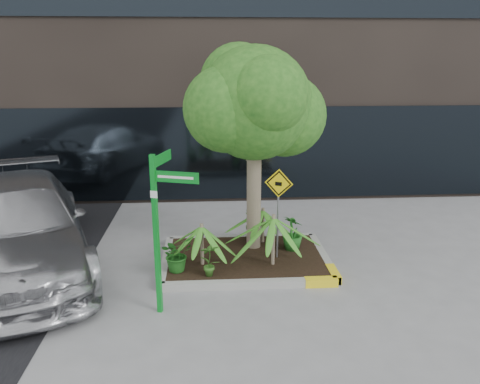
{
  "coord_description": "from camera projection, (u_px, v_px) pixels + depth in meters",
  "views": [
    {
      "loc": [
        -0.48,
        -8.39,
        4.04
      ],
      "look_at": [
        0.08,
        0.2,
        1.52
      ],
      "focal_mm": 35.0,
      "sensor_mm": 36.0,
      "label": 1
    }
  ],
  "objects": [
    {
      "name": "planter",
      "position": [
        247.0,
        258.0,
        9.45
      ],
      "size": [
        3.35,
        2.36,
        0.15
      ],
      "color": "#9E9E99",
      "rests_on": "ground"
    },
    {
      "name": "parked_car",
      "position": [
        19.0,
        226.0,
        9.08
      ],
      "size": [
        4.35,
        6.33,
        1.7
      ],
      "primitive_type": "imported",
      "rotation": [
        0.0,
        0.0,
        0.37
      ],
      "color": "#B7B8BD",
      "rests_on": "ground"
    },
    {
      "name": "cattle_sign",
      "position": [
        278.0,
        199.0,
        9.04
      ],
      "size": [
        0.52,
        0.24,
        1.82
      ],
      "rotation": [
        0.0,
        0.0,
        -0.41
      ],
      "color": "slate",
      "rests_on": "ground"
    },
    {
      "name": "palm_left",
      "position": [
        202.0,
        226.0,
        8.86
      ],
      "size": [
        0.94,
        0.94,
        1.04
      ],
      "color": "gray",
      "rests_on": "ground"
    },
    {
      "name": "shrub_a",
      "position": [
        177.0,
        254.0,
        8.72
      ],
      "size": [
        0.85,
        0.85,
        0.67
      ],
      "primitive_type": "imported",
      "rotation": [
        0.0,
        0.0,
        0.81
      ],
      "color": "#1C5A19",
      "rests_on": "planter"
    },
    {
      "name": "palm_front",
      "position": [
        274.0,
        218.0,
        8.82
      ],
      "size": [
        1.14,
        1.14,
        1.27
      ],
      "color": "gray",
      "rests_on": "ground"
    },
    {
      "name": "tree",
      "position": [
        254.0,
        103.0,
        9.11
      ],
      "size": [
        2.87,
        2.55,
        4.31
      ],
      "color": "gray",
      "rests_on": "ground"
    },
    {
      "name": "shrub_c",
      "position": [
        210.0,
        259.0,
        8.51
      ],
      "size": [
        0.42,
        0.42,
        0.65
      ],
      "primitive_type": "imported",
      "rotation": [
        0.0,
        0.0,
        3.39
      ],
      "color": "#326820",
      "rests_on": "planter"
    },
    {
      "name": "palm_back",
      "position": [
        263.0,
        210.0,
        9.96
      ],
      "size": [
        0.87,
        0.87,
        0.97
      ],
      "color": "gray",
      "rests_on": "ground"
    },
    {
      "name": "street_sign_post",
      "position": [
        160.0,
        217.0,
        7.26
      ],
      "size": [
        0.75,
        0.92,
        2.63
      ],
      "rotation": [
        0.0,
        0.0,
        -0.3
      ],
      "color": "#0C8E25",
      "rests_on": "ground"
    },
    {
      "name": "shrub_d",
      "position": [
        254.0,
        224.0,
        10.11
      ],
      "size": [
        0.51,
        0.51,
        0.76
      ],
      "primitive_type": "imported",
      "rotation": [
        0.0,
        0.0,
        4.96
      ],
      "color": "#27651D",
      "rests_on": "planter"
    },
    {
      "name": "ground",
      "position": [
        236.0,
        269.0,
        9.2
      ],
      "size": [
        80.0,
        80.0,
        0.0
      ],
      "primitive_type": "plane",
      "color": "gray",
      "rests_on": "ground"
    },
    {
      "name": "shrub_b",
      "position": [
        292.0,
        233.0,
        9.67
      ],
      "size": [
        0.58,
        0.58,
        0.73
      ],
      "primitive_type": "imported",
      "rotation": [
        0.0,
        0.0,
        2.3
      ],
      "color": "#20661E",
      "rests_on": "planter"
    }
  ]
}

